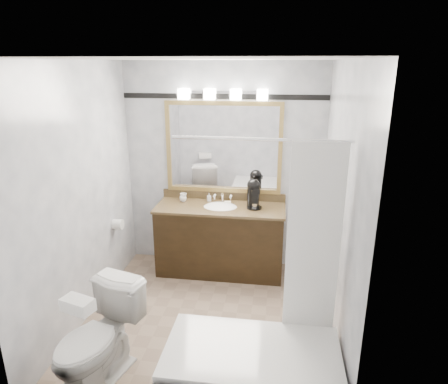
{
  "coord_description": "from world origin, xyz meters",
  "views": [
    {
      "loc": [
        0.67,
        -3.37,
        2.47
      ],
      "look_at": [
        0.14,
        0.35,
        1.25
      ],
      "focal_mm": 32.0,
      "sensor_mm": 36.0,
      "label": 1
    }
  ],
  "objects": [
    {
      "name": "coffee_maker",
      "position": [
        0.39,
        1.06,
        1.02
      ],
      "size": [
        0.18,
        0.22,
        0.34
      ],
      "rotation": [
        0.0,
        0.0,
        0.3
      ],
      "color": "black",
      "rests_on": "vanity"
    },
    {
      "name": "cup_left",
      "position": [
        -0.48,
        1.13,
        0.88
      ],
      "size": [
        0.1,
        0.1,
        0.07
      ],
      "primitive_type": "imported",
      "rotation": [
        0.0,
        0.0,
        -0.2
      ],
      "color": "white",
      "rests_on": "vanity"
    },
    {
      "name": "vanity",
      "position": [
        0.0,
        1.02,
        0.44
      ],
      "size": [
        1.53,
        0.58,
        0.97
      ],
      "color": "black",
      "rests_on": "ground"
    },
    {
      "name": "cup_right",
      "position": [
        -0.49,
        1.21,
        0.89
      ],
      "size": [
        0.11,
        0.11,
        0.08
      ],
      "primitive_type": "imported",
      "rotation": [
        0.0,
        0.0,
        -0.42
      ],
      "color": "white",
      "rests_on": "vanity"
    },
    {
      "name": "tp_roll",
      "position": [
        -1.14,
        0.66,
        0.7
      ],
      "size": [
        0.11,
        0.12,
        0.12
      ],
      "primitive_type": "cylinder",
      "rotation": [
        0.0,
        1.57,
        0.0
      ],
      "color": "white",
      "rests_on": "room"
    },
    {
      "name": "vanity_light_bar",
      "position": [
        0.0,
        1.23,
        2.13
      ],
      "size": [
        1.02,
        0.14,
        0.12
      ],
      "color": "silver",
      "rests_on": "room"
    },
    {
      "name": "tissue_box",
      "position": [
        -0.69,
        -1.12,
        0.85
      ],
      "size": [
        0.26,
        0.19,
        0.09
      ],
      "primitive_type": "cube",
      "rotation": [
        0.0,
        0.0,
        -0.3
      ],
      "color": "white",
      "rests_on": "toilet"
    },
    {
      "name": "bathtub",
      "position": [
        0.55,
        -0.9,
        0.28
      ],
      "size": [
        1.3,
        0.75,
        1.96
      ],
      "color": "white",
      "rests_on": "ground"
    },
    {
      "name": "mirror",
      "position": [
        0.0,
        1.28,
        1.5
      ],
      "size": [
        1.4,
        0.04,
        1.1
      ],
      "color": "tan",
      "rests_on": "room"
    },
    {
      "name": "room",
      "position": [
        0.0,
        0.0,
        1.25
      ],
      "size": [
        2.42,
        2.62,
        2.52
      ],
      "color": "#8D755F",
      "rests_on": "ground"
    },
    {
      "name": "accent_stripe",
      "position": [
        0.0,
        1.29,
        2.1
      ],
      "size": [
        2.4,
        0.01,
        0.06
      ],
      "primitive_type": "cube",
      "color": "black",
      "rests_on": "room"
    },
    {
      "name": "toilet",
      "position": [
        -0.69,
        -0.92,
        0.4
      ],
      "size": [
        0.65,
        0.88,
        0.81
      ],
      "primitive_type": "imported",
      "rotation": [
        0.0,
        0.0,
        -0.29
      ],
      "color": "white",
      "rests_on": "ground"
    },
    {
      "name": "soap_bottle_a",
      "position": [
        -0.17,
        1.19,
        0.9
      ],
      "size": [
        0.06,
        0.06,
        0.1
      ],
      "primitive_type": "imported",
      "rotation": [
        0.0,
        0.0,
        0.39
      ],
      "color": "white",
      "rests_on": "vanity"
    },
    {
      "name": "soap_bar",
      "position": [
        0.07,
        1.13,
        0.86
      ],
      "size": [
        0.08,
        0.05,
        0.02
      ],
      "primitive_type": "cube",
      "rotation": [
        0.0,
        0.0,
        0.08
      ],
      "color": "beige",
      "rests_on": "vanity"
    }
  ]
}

